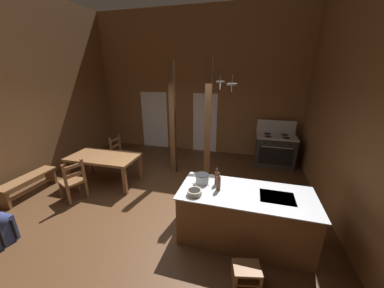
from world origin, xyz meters
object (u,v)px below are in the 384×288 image
bench_along_left_wall (28,183)px  mixing_bowl_on_counter (194,192)px  ladderback_chair_by_post (120,152)px  backpack (1,228)px  kitchen_island (244,216)px  stove_range (275,150)px  bottle_short_on_counter (217,178)px  ladderback_chair_near_window (73,181)px  dining_table (104,159)px  stockpot_on_counter (202,179)px  step_stool (246,274)px  bottle_tall_on_counter (218,183)px

bench_along_left_wall → mixing_bowl_on_counter: bearing=-5.5°
ladderback_chair_by_post → backpack: 3.20m
kitchen_island → ladderback_chair_by_post: ladderback_chair_by_post is taller
stove_range → bottle_short_on_counter: (-1.31, -3.22, 0.53)m
ladderback_chair_by_post → bench_along_left_wall: size_ratio=0.76×
kitchen_island → ladderback_chair_near_window: (-3.68, 0.23, 0.01)m
bottle_short_on_counter → backpack: bearing=-158.5°
ladderback_chair_by_post → mixing_bowl_on_counter: (2.88, -2.30, 0.48)m
dining_table → backpack: size_ratio=2.86×
bench_along_left_wall → stockpot_on_counter: size_ratio=4.10×
step_stool → mixing_bowl_on_counter: bearing=145.5°
kitchen_island → bottle_tall_on_counter: bottle_tall_on_counter is taller
stockpot_on_counter → bottle_tall_on_counter: bottle_tall_on_counter is taller
bench_along_left_wall → mixing_bowl_on_counter: (4.08, -0.39, 0.63)m
bench_along_left_wall → bottle_short_on_counter: (4.37, 0.03, 0.71)m
ladderback_chair_near_window → backpack: 1.41m
kitchen_island → bench_along_left_wall: size_ratio=1.73×
kitchen_island → dining_table: 3.66m
dining_table → ladderback_chair_by_post: bearing=101.1°
stove_range → backpack: (-4.65, -4.53, -0.17)m
stove_range → bottle_short_on_counter: stove_range is taller
step_stool → ladderback_chair_by_post: (-3.75, 2.90, 0.27)m
stockpot_on_counter → mixing_bowl_on_counter: size_ratio=1.31×
step_stool → kitchen_island: bearing=95.1°
backpack → bottle_short_on_counter: bottle_short_on_counter is taller
dining_table → ladderback_chair_near_window: bearing=-102.8°
stove_range → ladderback_chair_near_window: bearing=-145.0°
ladderback_chair_near_window → stove_range: bearing=35.0°
ladderback_chair_near_window → ladderback_chair_by_post: same height
kitchen_island → backpack: (-3.84, -1.16, -0.13)m
mixing_bowl_on_counter → backpack: bearing=-163.7°
kitchen_island → stove_range: (0.81, 3.37, 0.04)m
step_stool → backpack: bearing=-175.7°
stockpot_on_counter → bottle_tall_on_counter: 0.35m
dining_table → mixing_bowl_on_counter: (2.70, -1.34, 0.28)m
bench_along_left_wall → bottle_short_on_counter: bottle_short_on_counter is taller
ladderback_chair_near_window → bottle_tall_on_counter: 3.29m
kitchen_island → backpack: kitchen_island is taller
stove_range → bench_along_left_wall: stove_range is taller
stove_range → ladderback_chair_by_post: size_ratio=1.39×
step_stool → bench_along_left_wall: 5.05m
step_stool → stockpot_on_counter: 1.53m
dining_table → stove_range: bearing=28.1°
step_stool → ladderback_chair_near_window: ladderback_chair_near_window is taller
mixing_bowl_on_counter → bottle_short_on_counter: size_ratio=0.78×
mixing_bowl_on_counter → bottle_tall_on_counter: bearing=35.3°
kitchen_island → step_stool: 0.91m
mixing_bowl_on_counter → kitchen_island: bearing=18.8°
kitchen_island → stove_range: 3.47m
bench_along_left_wall → backpack: bearing=-51.3°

